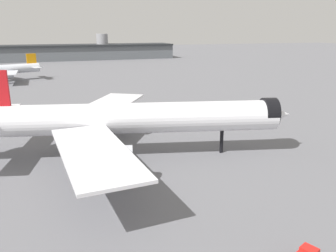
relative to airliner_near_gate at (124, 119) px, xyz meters
The scene contains 3 objects.
ground 7.94m from the airliner_near_gate, 151.63° to the right, with size 900.00×900.00×0.00m, color slate.
airliner_near_gate is the anchor object (origin of this frame).
terminal_building 223.35m from the airliner_near_gate, 99.01° to the left, with size 240.96×31.22×19.66m.
Camera 1 is at (-8.93, -58.26, 23.05)m, focal length 36.49 mm.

